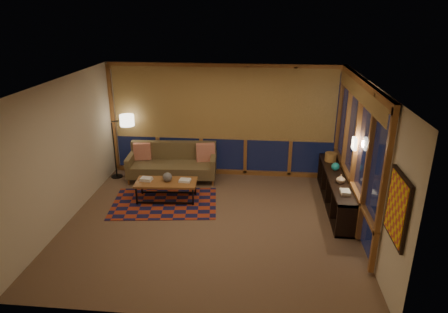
# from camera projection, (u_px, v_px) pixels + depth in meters

# --- Properties ---
(floor) EXTENTS (5.50, 5.00, 0.01)m
(floor) POSITION_uv_depth(u_px,v_px,m) (211.00, 223.00, 7.68)
(floor) COLOR brown
(floor) RESTS_ON ground
(ceiling) EXTENTS (5.50, 5.00, 0.01)m
(ceiling) POSITION_uv_depth(u_px,v_px,m) (209.00, 83.00, 6.72)
(ceiling) COLOR silver
(ceiling) RESTS_ON walls
(walls) EXTENTS (5.51, 5.01, 2.70)m
(walls) POSITION_uv_depth(u_px,v_px,m) (210.00, 157.00, 7.20)
(walls) COLOR beige
(walls) RESTS_ON floor
(window_wall_back) EXTENTS (5.30, 0.16, 2.60)m
(window_wall_back) POSITION_uv_depth(u_px,v_px,m) (223.00, 121.00, 9.46)
(window_wall_back) COLOR #975B26
(window_wall_back) RESTS_ON walls
(window_wall_right) EXTENTS (0.16, 3.70, 2.60)m
(window_wall_right) POSITION_uv_depth(u_px,v_px,m) (355.00, 151.00, 7.51)
(window_wall_right) COLOR #975B26
(window_wall_right) RESTS_ON walls
(wall_art) EXTENTS (0.06, 0.74, 0.94)m
(wall_art) POSITION_uv_depth(u_px,v_px,m) (397.00, 208.00, 5.19)
(wall_art) COLOR #C03E26
(wall_art) RESTS_ON walls
(wall_sconce) EXTENTS (0.12, 0.18, 0.22)m
(wall_sconce) POSITION_uv_depth(u_px,v_px,m) (354.00, 144.00, 7.30)
(wall_sconce) COLOR #F5EACA
(wall_sconce) RESTS_ON walls
(sofa) EXTENTS (2.11, 0.97, 0.84)m
(sofa) POSITION_uv_depth(u_px,v_px,m) (172.00, 163.00, 9.46)
(sofa) COLOR brown
(sofa) RESTS_ON floor
(pillow_left) EXTENTS (0.43, 0.21, 0.41)m
(pillow_left) POSITION_uv_depth(u_px,v_px,m) (142.00, 152.00, 9.58)
(pillow_left) COLOR #BC1D07
(pillow_left) RESTS_ON sofa
(pillow_right) EXTENTS (0.46, 0.24, 0.44)m
(pillow_right) POSITION_uv_depth(u_px,v_px,m) (206.00, 152.00, 9.51)
(pillow_right) COLOR #BC1D07
(pillow_right) RESTS_ON sofa
(area_rug) EXTENTS (2.32, 1.69, 0.01)m
(area_rug) POSITION_uv_depth(u_px,v_px,m) (164.00, 203.00, 8.43)
(area_rug) COLOR #983218
(area_rug) RESTS_ON floor
(coffee_table) EXTENTS (1.32, 0.67, 0.43)m
(coffee_table) POSITION_uv_depth(u_px,v_px,m) (167.00, 191.00, 8.52)
(coffee_table) COLOR #975B26
(coffee_table) RESTS_ON floor
(book_stack_a) EXTENTS (0.23, 0.19, 0.06)m
(book_stack_a) POSITION_uv_depth(u_px,v_px,m) (146.00, 179.00, 8.48)
(book_stack_a) COLOR white
(book_stack_a) RESTS_ON coffee_table
(book_stack_b) EXTENTS (0.27, 0.22, 0.05)m
(book_stack_b) POSITION_uv_depth(u_px,v_px,m) (185.00, 180.00, 8.43)
(book_stack_b) COLOR white
(book_stack_b) RESTS_ON coffee_table
(ceramic_pot) EXTENTS (0.26, 0.26, 0.20)m
(ceramic_pot) POSITION_uv_depth(u_px,v_px,m) (167.00, 177.00, 8.42)
(ceramic_pot) COLOR #27262E
(ceramic_pot) RESTS_ON coffee_table
(floor_lamp) EXTENTS (0.60, 0.51, 1.53)m
(floor_lamp) POSITION_uv_depth(u_px,v_px,m) (114.00, 147.00, 9.47)
(floor_lamp) COLOR black
(floor_lamp) RESTS_ON floor
(bookshelf) EXTENTS (0.40, 2.64, 0.66)m
(bookshelf) POSITION_uv_depth(u_px,v_px,m) (336.00, 190.00, 8.26)
(bookshelf) COLOR black
(bookshelf) RESTS_ON floor
(basket) EXTENTS (0.31, 0.31, 0.19)m
(basket) POSITION_uv_depth(u_px,v_px,m) (331.00, 157.00, 8.89)
(basket) COLOR olive
(basket) RESTS_ON bookshelf
(teal_bowl) EXTENTS (0.22, 0.22, 0.17)m
(teal_bowl) POSITION_uv_depth(u_px,v_px,m) (335.00, 167.00, 8.39)
(teal_bowl) COLOR #17797B
(teal_bowl) RESTS_ON bookshelf
(vase) EXTENTS (0.22, 0.22, 0.18)m
(vase) POSITION_uv_depth(u_px,v_px,m) (341.00, 179.00, 7.78)
(vase) COLOR tan
(vase) RESTS_ON bookshelf
(shelf_book_stack) EXTENTS (0.17, 0.23, 0.07)m
(shelf_book_stack) POSITION_uv_depth(u_px,v_px,m) (345.00, 192.00, 7.35)
(shelf_book_stack) COLOR white
(shelf_book_stack) RESTS_ON bookshelf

